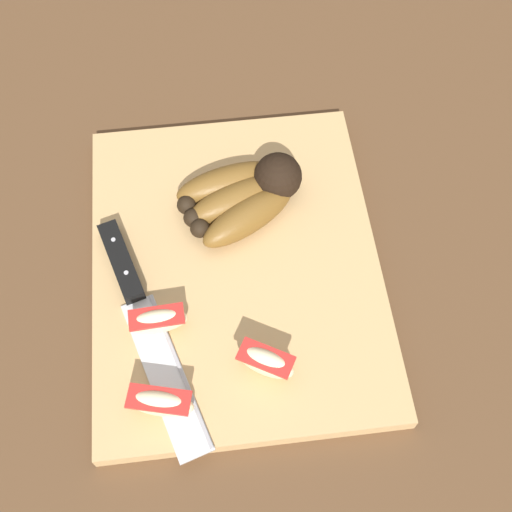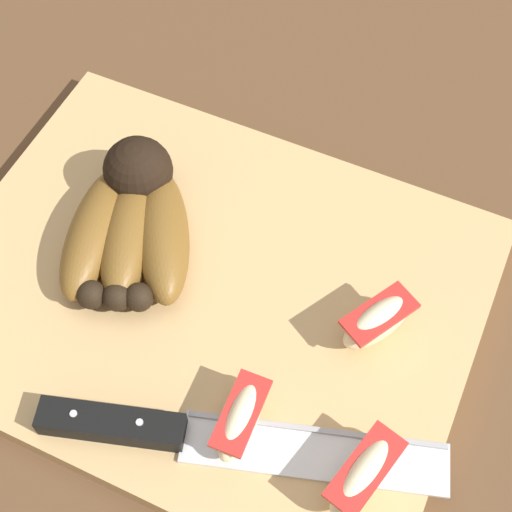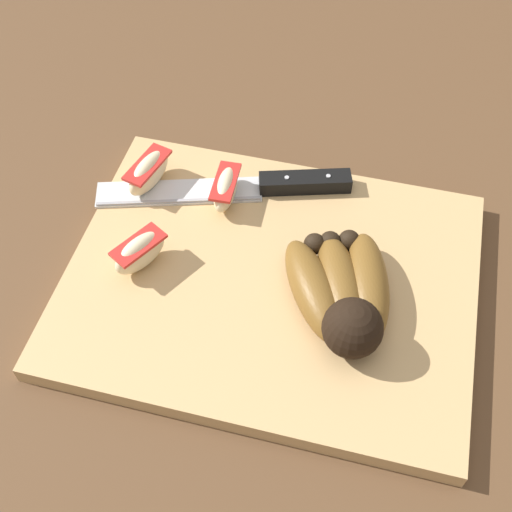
# 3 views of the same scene
# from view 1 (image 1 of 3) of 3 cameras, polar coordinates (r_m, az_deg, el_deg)

# --- Properties ---
(ground_plane) EXTENTS (6.00, 6.00, 0.00)m
(ground_plane) POSITION_cam_1_polar(r_m,az_deg,el_deg) (0.76, -1.78, -0.59)
(ground_plane) COLOR brown
(cutting_board) EXTENTS (0.40, 0.32, 0.02)m
(cutting_board) POSITION_cam_1_polar(r_m,az_deg,el_deg) (0.74, -1.90, -0.82)
(cutting_board) COLOR tan
(cutting_board) RESTS_ON ground_plane
(banana_bunch) EXTENTS (0.13, 0.15, 0.06)m
(banana_bunch) POSITION_cam_1_polar(r_m,az_deg,el_deg) (0.76, -0.93, 5.32)
(banana_bunch) COLOR black
(banana_bunch) RESTS_ON cutting_board
(chefs_knife) EXTENTS (0.28, 0.11, 0.02)m
(chefs_knife) POSITION_cam_1_polar(r_m,az_deg,el_deg) (0.72, -10.30, -3.53)
(chefs_knife) COLOR silver
(chefs_knife) RESTS_ON cutting_board
(apple_wedge_near) EXTENTS (0.03, 0.06, 0.03)m
(apple_wedge_near) POSITION_cam_1_polar(r_m,az_deg,el_deg) (0.69, -8.47, -5.55)
(apple_wedge_near) COLOR beige
(apple_wedge_near) RESTS_ON cutting_board
(apple_wedge_middle) EXTENTS (0.05, 0.06, 0.04)m
(apple_wedge_middle) POSITION_cam_1_polar(r_m,az_deg,el_deg) (0.66, 0.84, -9.12)
(apple_wedge_middle) COLOR beige
(apple_wedge_middle) RESTS_ON cutting_board
(apple_wedge_far) EXTENTS (0.04, 0.07, 0.04)m
(apple_wedge_far) POSITION_cam_1_polar(r_m,az_deg,el_deg) (0.66, -8.26, -12.42)
(apple_wedge_far) COLOR beige
(apple_wedge_far) RESTS_ON cutting_board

